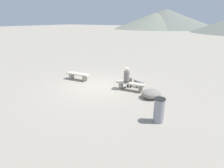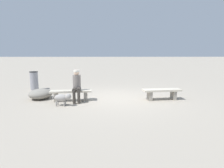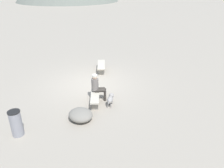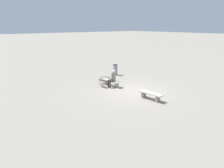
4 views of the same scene
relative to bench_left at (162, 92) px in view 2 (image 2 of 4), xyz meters
The scene contains 7 objects.
ground 1.86m from the bench_left, ahead, with size 210.00×210.00×0.06m, color #9E9384.
bench_left is the anchor object (origin of this frame).
bench_right 3.70m from the bench_left, ahead, with size 1.66×0.53×0.44m.
seated_person 3.48m from the bench_left, ahead, with size 0.36×0.65×1.26m.
dog 3.95m from the bench_left, 12.00° to the left, with size 0.72×0.31×0.46m.
trash_bin 6.50m from the bench_left, 20.39° to the right, with size 0.42×0.42×0.96m.
boulder 5.05m from the bench_left, ahead, with size 0.98×0.88×0.43m, color gray.
Camera 2 is at (0.42, 7.61, 1.88)m, focal length 29.26 mm.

